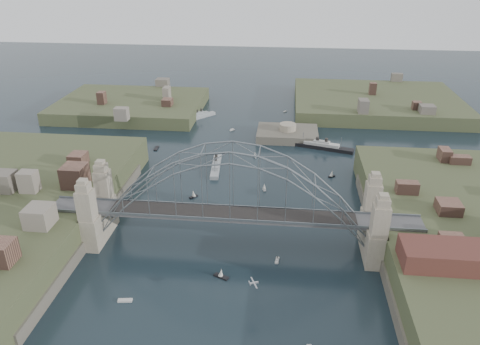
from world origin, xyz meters
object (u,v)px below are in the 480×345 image
naval_cruiser_near (216,165)px  fort_island (287,139)px  naval_cruiser_far (199,116)px  ocean_liner (321,146)px  wharf_shed (455,256)px  bridge (232,198)px

naval_cruiser_near → fort_island: bearing=52.0°
fort_island → naval_cruiser_far: (-36.18, 18.46, 1.15)m
naval_cruiser_near → ocean_liner: naval_cruiser_near is taller
wharf_shed → ocean_liner: bearing=105.1°
fort_island → wharf_shed: bearing=-69.1°
naval_cruiser_far → fort_island: bearing=-27.0°
fort_island → naval_cruiser_far: size_ratio=1.69×
wharf_shed → ocean_liner: size_ratio=0.90×
wharf_shed → ocean_liner: (-20.13, 74.87, -9.16)m
naval_cruiser_far → ocean_liner: 55.40m
bridge → naval_cruiser_far: bearing=105.3°
fort_island → naval_cruiser_near: (-22.08, -28.23, 1.19)m
wharf_shed → fort_island: bearing=110.9°
naval_cruiser_near → naval_cruiser_far: naval_cruiser_near is taller
bridge → fort_island: bridge is taller
wharf_shed → ocean_liner: 78.07m
fort_island → wharf_shed: wharf_shed is taller
bridge → wharf_shed: (44.00, -14.00, -2.32)m
ocean_liner → naval_cruiser_near: bearing=-150.6°
bridge → naval_cruiser_far: (-24.18, 88.46, -11.51)m
bridge → wharf_shed: bridge is taller
naval_cruiser_near → naval_cruiser_far: bearing=106.8°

